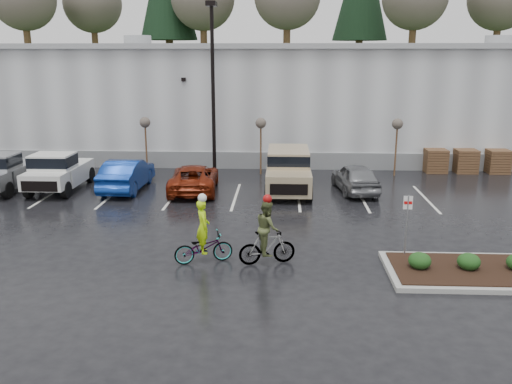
{
  "coord_description": "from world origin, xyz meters",
  "views": [
    {
      "loc": [
        -0.33,
        -16.97,
        6.67
      ],
      "look_at": [
        -1.33,
        3.88,
        1.3
      ],
      "focal_mm": 38.0,
      "sensor_mm": 36.0,
      "label": 1
    }
  ],
  "objects_px": {
    "car_red": "(194,178)",
    "cyclist_olive": "(267,239)",
    "sapling_mid": "(261,126)",
    "cyclist_hivis": "(203,241)",
    "lamppost": "(213,72)",
    "car_blue": "(127,174)",
    "suv_tan": "(288,171)",
    "pallet_stack_c": "(498,161)",
    "sapling_west": "(145,125)",
    "pallet_stack_a": "(435,161)",
    "pallet_stack_b": "(465,161)",
    "pickup_silver": "(6,170)",
    "fire_lane_sign": "(407,219)",
    "sapling_east": "(397,127)",
    "pickup_white": "(61,170)",
    "car_grey": "(355,178)"
  },
  "relations": [
    {
      "from": "pallet_stack_a",
      "to": "cyclist_olive",
      "type": "distance_m",
      "value": 17.15
    },
    {
      "from": "sapling_mid",
      "to": "car_blue",
      "type": "bearing_deg",
      "value": -149.26
    },
    {
      "from": "fire_lane_sign",
      "to": "car_blue",
      "type": "height_order",
      "value": "fire_lane_sign"
    },
    {
      "from": "pallet_stack_a",
      "to": "pallet_stack_c",
      "type": "xyz_separation_m",
      "value": [
        3.5,
        0.0,
        0.0
      ]
    },
    {
      "from": "car_blue",
      "to": "sapling_east",
      "type": "bearing_deg",
      "value": -163.48
    },
    {
      "from": "pickup_silver",
      "to": "car_grey",
      "type": "height_order",
      "value": "pickup_silver"
    },
    {
      "from": "pallet_stack_b",
      "to": "suv_tan",
      "type": "bearing_deg",
      "value": -154.1
    },
    {
      "from": "car_blue",
      "to": "cyclist_hivis",
      "type": "relative_size",
      "value": 2.04
    },
    {
      "from": "pickup_white",
      "to": "lamppost",
      "type": "bearing_deg",
      "value": 21.09
    },
    {
      "from": "sapling_east",
      "to": "fire_lane_sign",
      "type": "relative_size",
      "value": 1.45
    },
    {
      "from": "sapling_mid",
      "to": "suv_tan",
      "type": "xyz_separation_m",
      "value": [
        1.51,
        -3.95,
        -1.7
      ]
    },
    {
      "from": "sapling_mid",
      "to": "cyclist_hivis",
      "type": "xyz_separation_m",
      "value": [
        -1.34,
        -13.42,
        -2.01
      ]
    },
    {
      "from": "sapling_west",
      "to": "pallet_stack_b",
      "type": "distance_m",
      "value": 18.34
    },
    {
      "from": "pickup_white",
      "to": "car_grey",
      "type": "height_order",
      "value": "pickup_white"
    },
    {
      "from": "car_red",
      "to": "cyclist_olive",
      "type": "distance_m",
      "value": 10.15
    },
    {
      "from": "sapling_mid",
      "to": "fire_lane_sign",
      "type": "xyz_separation_m",
      "value": [
        5.3,
        -12.8,
        -1.32
      ]
    },
    {
      "from": "car_grey",
      "to": "suv_tan",
      "type": "bearing_deg",
      "value": -4.56
    },
    {
      "from": "pallet_stack_b",
      "to": "car_blue",
      "type": "distance_m",
      "value": 18.89
    },
    {
      "from": "sapling_mid",
      "to": "suv_tan",
      "type": "height_order",
      "value": "sapling_mid"
    },
    {
      "from": "car_blue",
      "to": "suv_tan",
      "type": "distance_m",
      "value": 8.06
    },
    {
      "from": "lamppost",
      "to": "pallet_stack_b",
      "type": "distance_m",
      "value": 15.19
    },
    {
      "from": "pallet_stack_c",
      "to": "car_blue",
      "type": "relative_size",
      "value": 0.28
    },
    {
      "from": "pallet_stack_c",
      "to": "pickup_silver",
      "type": "xyz_separation_m",
      "value": [
        -26.15,
        -5.03,
        0.3
      ]
    },
    {
      "from": "pickup_silver",
      "to": "suv_tan",
      "type": "relative_size",
      "value": 1.02
    },
    {
      "from": "pallet_stack_c",
      "to": "suv_tan",
      "type": "bearing_deg",
      "value": -157.58
    },
    {
      "from": "pallet_stack_b",
      "to": "cyclist_olive",
      "type": "height_order",
      "value": "cyclist_olive"
    },
    {
      "from": "sapling_west",
      "to": "sapling_mid",
      "type": "height_order",
      "value": "same"
    },
    {
      "from": "sapling_east",
      "to": "suv_tan",
      "type": "xyz_separation_m",
      "value": [
        -5.99,
        -3.95,
        -1.7
      ]
    },
    {
      "from": "car_red",
      "to": "cyclist_olive",
      "type": "relative_size",
      "value": 2.06
    },
    {
      "from": "sapling_west",
      "to": "pallet_stack_a",
      "type": "distance_m",
      "value": 16.66
    },
    {
      "from": "sapling_east",
      "to": "cyclist_hivis",
      "type": "height_order",
      "value": "sapling_east"
    },
    {
      "from": "car_grey",
      "to": "cyclist_olive",
      "type": "distance_m",
      "value": 10.5
    },
    {
      "from": "pallet_stack_c",
      "to": "car_blue",
      "type": "xyz_separation_m",
      "value": [
        -20.05,
        -4.9,
        0.11
      ]
    },
    {
      "from": "pallet_stack_b",
      "to": "suv_tan",
      "type": "xyz_separation_m",
      "value": [
        -10.19,
        -4.95,
        0.35
      ]
    },
    {
      "from": "pallet_stack_c",
      "to": "fire_lane_sign",
      "type": "distance_m",
      "value": 16.07
    },
    {
      "from": "sapling_west",
      "to": "car_red",
      "type": "height_order",
      "value": "sapling_west"
    },
    {
      "from": "car_blue",
      "to": "car_grey",
      "type": "relative_size",
      "value": 1.14
    },
    {
      "from": "pallet_stack_b",
      "to": "fire_lane_sign",
      "type": "height_order",
      "value": "fire_lane_sign"
    },
    {
      "from": "pickup_silver",
      "to": "cyclist_olive",
      "type": "relative_size",
      "value": 2.23
    },
    {
      "from": "pallet_stack_a",
      "to": "fire_lane_sign",
      "type": "xyz_separation_m",
      "value": [
        -4.7,
        -13.8,
        0.73
      ]
    },
    {
      "from": "sapling_east",
      "to": "car_grey",
      "type": "relative_size",
      "value": 0.77
    },
    {
      "from": "sapling_east",
      "to": "suv_tan",
      "type": "bearing_deg",
      "value": -146.61
    },
    {
      "from": "pallet_stack_a",
      "to": "car_blue",
      "type": "distance_m",
      "value": 17.26
    },
    {
      "from": "lamppost",
      "to": "car_blue",
      "type": "xyz_separation_m",
      "value": [
        -4.05,
        -2.9,
        -4.9
      ]
    },
    {
      "from": "cyclist_hivis",
      "to": "sapling_west",
      "type": "bearing_deg",
      "value": 1.99
    },
    {
      "from": "car_blue",
      "to": "sapling_mid",
      "type": "bearing_deg",
      "value": -148.23
    },
    {
      "from": "sapling_west",
      "to": "pickup_silver",
      "type": "height_order",
      "value": "sapling_west"
    },
    {
      "from": "sapling_mid",
      "to": "sapling_east",
      "type": "bearing_deg",
      "value": 0.0
    },
    {
      "from": "sapling_west",
      "to": "car_grey",
      "type": "relative_size",
      "value": 0.77
    },
    {
      "from": "sapling_east",
      "to": "car_grey",
      "type": "distance_m",
      "value": 5.04
    }
  ]
}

